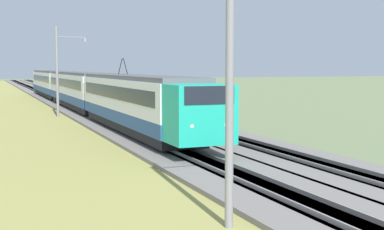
# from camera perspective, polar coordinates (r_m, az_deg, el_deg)

# --- Properties ---
(ballast_main) EXTENTS (240.00, 4.40, 0.30)m
(ballast_main) POSITION_cam_1_polar(r_m,az_deg,el_deg) (55.22, -12.21, 0.68)
(ballast_main) COLOR slate
(ballast_main) RESTS_ON ground
(ballast_adjacent) EXTENTS (240.00, 4.40, 0.30)m
(ballast_adjacent) POSITION_cam_1_polar(r_m,az_deg,el_deg) (56.05, -7.99, 0.81)
(ballast_adjacent) COLOR slate
(ballast_adjacent) RESTS_ON ground
(track_main) EXTENTS (240.00, 1.57, 0.45)m
(track_main) POSITION_cam_1_polar(r_m,az_deg,el_deg) (55.22, -12.21, 0.69)
(track_main) COLOR #4C4238
(track_main) RESTS_ON ground
(track_adjacent) EXTENTS (240.00, 1.57, 0.45)m
(track_adjacent) POSITION_cam_1_polar(r_m,az_deg,el_deg) (56.05, -7.99, 0.82)
(track_adjacent) COLOR #4C4238
(track_adjacent) RESTS_ON ground
(grass_verge) EXTENTS (240.00, 12.46, 0.12)m
(grass_verge) POSITION_cam_1_polar(r_m,az_deg,el_deg) (54.54, -19.54, 0.35)
(grass_verge) COLOR #99934C
(grass_verge) RESTS_ON ground
(passenger_train) EXTENTS (65.20, 2.87, 4.93)m
(passenger_train) POSITION_cam_1_polar(r_m,az_deg,el_deg) (54.14, -12.08, 2.87)
(passenger_train) COLOR #19A88E
(passenger_train) RESTS_ON ground
(catenary_mast_near) EXTENTS (0.22, 2.56, 7.92)m
(catenary_mast_near) POSITION_cam_1_polar(r_m,az_deg,el_deg) (13.85, 4.28, 4.10)
(catenary_mast_near) COLOR slate
(catenary_mast_near) RESTS_ON ground
(catenary_mast_mid) EXTENTS (0.22, 2.56, 7.74)m
(catenary_mast_mid) POSITION_cam_1_polar(r_m,az_deg,el_deg) (46.49, -14.11, 4.58)
(catenary_mast_mid) COLOR slate
(catenary_mast_mid) RESTS_ON ground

